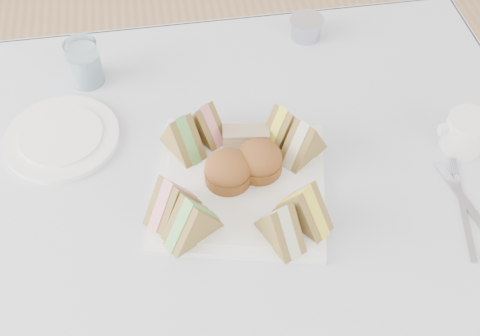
{
  "coord_description": "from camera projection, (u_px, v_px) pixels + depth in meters",
  "views": [
    {
      "loc": [
        -0.11,
        -0.51,
        1.52
      ],
      "look_at": [
        -0.02,
        0.07,
        0.8
      ],
      "focal_mm": 45.0,
      "sensor_mm": 36.0,
      "label": 1
    }
  ],
  "objects": [
    {
      "name": "pastry_slice",
      "position": [
        246.0,
        138.0,
        1.0
      ],
      "size": [
        0.08,
        0.04,
        0.04
      ],
      "primitive_type": "cube",
      "rotation": [
        0.0,
        0.0,
        -0.12
      ],
      "color": "tan",
      "rests_on": "serving_plate"
    },
    {
      "name": "creamer_jug",
      "position": [
        466.0,
        133.0,
        1.0
      ],
      "size": [
        0.07,
        0.07,
        0.06
      ],
      "primitive_type": "cylinder",
      "rotation": [
        0.0,
        0.0,
        -0.04
      ],
      "color": "white",
      "rests_on": "tablecloth"
    },
    {
      "name": "fork",
      "position": [
        465.0,
        216.0,
        0.93
      ],
      "size": [
        0.05,
        0.16,
        0.0
      ],
      "primitive_type": "cube",
      "rotation": [
        0.0,
        0.0,
        -0.22
      ],
      "color": "#ABACC3",
      "rests_on": "tablecloth"
    },
    {
      "name": "knife",
      "position": [
        466.0,
        202.0,
        0.95
      ],
      "size": [
        0.04,
        0.17,
        0.0
      ],
      "primitive_type": "cube",
      "rotation": [
        0.0,
        0.0,
        0.18
      ],
      "color": "#ABACC3",
      "rests_on": "tablecloth"
    },
    {
      "name": "sandwich_bl_b",
      "position": [
        205.0,
        121.0,
        1.0
      ],
      "size": [
        0.08,
        0.09,
        0.07
      ],
      "primitive_type": null,
      "rotation": [
        0.0,
        0.0,
        2.18
      ],
      "color": "brown",
      "rests_on": "serving_plate"
    },
    {
      "name": "sandwich_fl_b",
      "position": [
        191.0,
        218.0,
        0.87
      ],
      "size": [
        0.1,
        0.08,
        0.08
      ],
      "primitive_type": null,
      "rotation": [
        0.0,
        0.0,
        0.53
      ],
      "color": "brown",
      "rests_on": "serving_plate"
    },
    {
      "name": "serving_plate",
      "position": [
        240.0,
        185.0,
        0.97
      ],
      "size": [
        0.32,
        0.32,
        0.01
      ],
      "primitive_type": "cube",
      "rotation": [
        0.0,
        0.0,
        -0.22
      ],
      "color": "white",
      "rests_on": "tablecloth"
    },
    {
      "name": "water_glass",
      "position": [
        84.0,
        63.0,
        1.1
      ],
      "size": [
        0.07,
        0.07,
        0.09
      ],
      "primitive_type": "cylinder",
      "rotation": [
        0.0,
        0.0,
        0.17
      ],
      "color": "white",
      "rests_on": "tablecloth"
    },
    {
      "name": "sandwich_fr_b",
      "position": [
        281.0,
        223.0,
        0.87
      ],
      "size": [
        0.07,
        0.09,
        0.08
      ],
      "primitive_type": null,
      "rotation": [
        0.0,
        0.0,
        -1.15
      ],
      "color": "brown",
      "rests_on": "serving_plate"
    },
    {
      "name": "sandwich_fl_a",
      "position": [
        171.0,
        198.0,
        0.89
      ],
      "size": [
        0.1,
        0.09,
        0.08
      ],
      "primitive_type": null,
      "rotation": [
        0.0,
        0.0,
        0.67
      ],
      "color": "brown",
      "rests_on": "serving_plate"
    },
    {
      "name": "sandwich_bl_a",
      "position": [
        182.0,
        134.0,
        0.98
      ],
      "size": [
        0.08,
        0.1,
        0.08
      ],
      "primitive_type": null,
      "rotation": [
        0.0,
        0.0,
        2.05
      ],
      "color": "brown",
      "rests_on": "serving_plate"
    },
    {
      "name": "scone_right",
      "position": [
        259.0,
        160.0,
        0.96
      ],
      "size": [
        0.09,
        0.09,
        0.05
      ],
      "primitive_type": "cylinder",
      "rotation": [
        0.0,
        0.0,
        0.19
      ],
      "color": "brown",
      "rests_on": "serving_plate"
    },
    {
      "name": "sandwich_br_a",
      "position": [
        304.0,
        139.0,
        0.97
      ],
      "size": [
        0.09,
        0.09,
        0.08
      ],
      "primitive_type": null,
      "rotation": [
        0.0,
        0.0,
        -2.47
      ],
      "color": "brown",
      "rests_on": "serving_plate"
    },
    {
      "name": "sandwich_fr_a",
      "position": [
        304.0,
        204.0,
        0.89
      ],
      "size": [
        0.09,
        0.1,
        0.08
      ],
      "primitive_type": null,
      "rotation": [
        0.0,
        0.0,
        -0.89
      ],
      "color": "brown",
      "rests_on": "serving_plate"
    },
    {
      "name": "sandwich_br_b",
      "position": [
        283.0,
        124.0,
        0.99
      ],
      "size": [
        0.09,
        0.08,
        0.07
      ],
      "primitive_type": null,
      "rotation": [
        0.0,
        0.0,
        -2.49
      ],
      "color": "brown",
      "rests_on": "serving_plate"
    },
    {
      "name": "tablecloth",
      "position": [
        260.0,
        223.0,
        0.93
      ],
      "size": [
        1.02,
        1.02,
        0.01
      ],
      "primitive_type": "cube",
      "color": "white",
      "rests_on": "table"
    },
    {
      "name": "table",
      "position": [
        255.0,
        326.0,
        1.22
      ],
      "size": [
        0.9,
        0.9,
        0.74
      ],
      "primitive_type": "cube",
      "color": "brown",
      "rests_on": "floor"
    },
    {
      "name": "tea_strainer",
      "position": [
        306.0,
        29.0,
        1.2
      ],
      "size": [
        0.07,
        0.07,
        0.04
      ],
      "primitive_type": "cylinder",
      "rotation": [
        0.0,
        0.0,
        0.0
      ],
      "color": "#ABACC3",
      "rests_on": "tablecloth"
    },
    {
      "name": "side_plate",
      "position": [
        62.0,
        138.0,
        1.03
      ],
      "size": [
        0.22,
        0.22,
        0.01
      ],
      "primitive_type": "cylinder",
      "rotation": [
        0.0,
        0.0,
        -0.11
      ],
      "color": "white",
      "rests_on": "tablecloth"
    },
    {
      "name": "scone_left",
      "position": [
        228.0,
        170.0,
        0.94
      ],
      "size": [
        0.1,
        0.1,
        0.05
      ],
      "primitive_type": "cylinder",
      "rotation": [
        0.0,
        0.0,
        -0.36
      ],
      "color": "brown",
      "rests_on": "serving_plate"
    }
  ]
}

